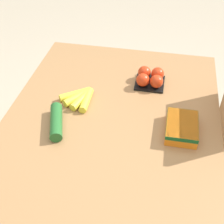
# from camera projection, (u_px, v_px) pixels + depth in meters

# --- Properties ---
(ground_plane) EXTENTS (12.00, 12.00, 0.00)m
(ground_plane) POSITION_uv_depth(u_px,v_px,m) (112.00, 205.00, 1.94)
(ground_plane) COLOR #B7A88E
(dining_table) EXTENTS (1.27, 1.00, 0.73)m
(dining_table) POSITION_uv_depth(u_px,v_px,m) (112.00, 131.00, 1.52)
(dining_table) COLOR #9E7044
(dining_table) RESTS_ON ground_plane
(banana_bunch) EXTENTS (0.18, 0.16, 0.04)m
(banana_bunch) POSITION_uv_depth(u_px,v_px,m) (81.00, 97.00, 1.54)
(banana_bunch) COLOR brown
(banana_bunch) RESTS_ON dining_table
(tomato_pack) EXTENTS (0.15, 0.15, 0.08)m
(tomato_pack) POSITION_uv_depth(u_px,v_px,m) (150.00, 78.00, 1.63)
(tomato_pack) COLOR black
(tomato_pack) RESTS_ON dining_table
(carrot_bag) EXTENTS (0.19, 0.14, 0.05)m
(carrot_bag) POSITION_uv_depth(u_px,v_px,m) (182.00, 127.00, 1.36)
(carrot_bag) COLOR orange
(carrot_bag) RESTS_ON dining_table
(cucumber_near) EXTENTS (0.22, 0.12, 0.05)m
(cucumber_near) POSITION_uv_depth(u_px,v_px,m) (56.00, 121.00, 1.39)
(cucumber_near) COLOR #236028
(cucumber_near) RESTS_ON dining_table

